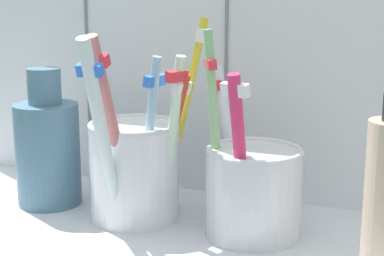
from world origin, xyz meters
TOP-DOWN VIEW (x-y plane):
  - counter_slab at (0.00, 0.00)cm, footprint 64.00×22.00cm
  - toothbrush_cup_left at (-5.47, 1.37)cm, footprint 10.25×14.38cm
  - toothbrush_cup_right at (5.54, 1.67)cm, footprint 10.10×10.58cm
  - ceramic_vase at (-15.47, 1.96)cm, footprint 6.30×6.30cm

SIDE VIEW (x-z plane):
  - counter_slab at x=0.00cm, z-range 0.00..2.00cm
  - toothbrush_cup_right at x=5.54cm, z-range -2.53..15.24cm
  - toothbrush_cup_left at x=-5.47cm, z-range -2.03..16.50cm
  - ceramic_vase at x=-15.47cm, z-range 0.82..14.40cm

